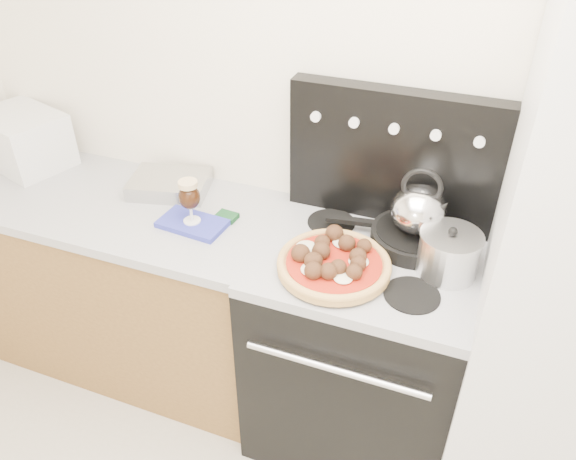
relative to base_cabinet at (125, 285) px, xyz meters
The scene contains 15 objects.
room_shell 1.59m from the base_cabinet, 41.46° to the right, with size 3.52×3.01×2.52m.
base_cabinet is the anchor object (origin of this frame).
countertop 0.45m from the base_cabinet, ahead, with size 1.48×0.63×0.04m, color #B0B1B4.
stove_body 1.11m from the base_cabinet, ahead, with size 0.76×0.65×0.88m, color black.
cooktop 1.20m from the base_cabinet, ahead, with size 0.76×0.65×0.04m, color #ADADB2.
backguard 1.35m from the base_cabinet, 12.75° to the left, with size 0.76×0.08×0.50m, color black.
toaster_oven 0.78m from the base_cabinet, 165.67° to the left, with size 0.37×0.28×0.24m, color silver.
foil_sheet 0.57m from the base_cabinet, 33.23° to the left, with size 0.31×0.23×0.06m, color silver.
oven_mitt 0.65m from the base_cabinet, ahead, with size 0.25×0.15×0.02m, color #3037AF.
beer_glass 0.73m from the base_cabinet, ahead, with size 0.08×0.08×0.18m, color black, non-canonical shape.
pizza_pan 1.14m from the base_cabinet, ahead, with size 0.35×0.35×0.01m, color black.
pizza 1.16m from the base_cabinet, ahead, with size 0.38×0.38×0.05m, color #E69B62, non-canonical shape.
skillet 1.34m from the base_cabinet, ahead, with size 0.31×0.31×0.05m, color #242424.
tea_kettle 1.40m from the base_cabinet, ahead, with size 0.19×0.19×0.21m, color silver, non-canonical shape.
stock_pot 1.48m from the base_cabinet, ahead, with size 0.20×0.20×0.14m, color silver.
Camera 1 is at (0.37, -0.36, 2.11)m, focal length 35.00 mm.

